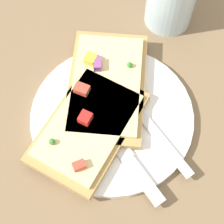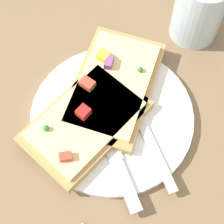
{
  "view_description": "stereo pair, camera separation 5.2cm",
  "coord_description": "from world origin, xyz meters",
  "px_view_note": "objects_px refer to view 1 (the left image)",
  "views": [
    {
      "loc": [
        0.12,
        -0.19,
        0.49
      ],
      "look_at": [
        0.0,
        0.0,
        0.02
      ],
      "focal_mm": 60.0,
      "sensor_mm": 36.0,
      "label": 1
    },
    {
      "loc": [
        0.16,
        -0.15,
        0.49
      ],
      "look_at": [
        0.0,
        0.0,
        0.02
      ],
      "focal_mm": 60.0,
      "sensor_mm": 36.0,
      "label": 2
    }
  ],
  "objects_px": {
    "fork": "(132,104)",
    "pizza_slice_main": "(106,86)",
    "knife": "(124,153)",
    "pizza_slice_corner": "(88,127)",
    "plate": "(112,117)"
  },
  "relations": [
    {
      "from": "pizza_slice_main",
      "to": "fork",
      "type": "bearing_deg",
      "value": 59.94
    },
    {
      "from": "knife",
      "to": "pizza_slice_corner",
      "type": "distance_m",
      "value": 0.06
    },
    {
      "from": "pizza_slice_corner",
      "to": "plate",
      "type": "bearing_deg",
      "value": 153.97
    },
    {
      "from": "fork",
      "to": "pizza_slice_main",
      "type": "bearing_deg",
      "value": 19.89
    },
    {
      "from": "fork",
      "to": "pizza_slice_main",
      "type": "height_order",
      "value": "pizza_slice_main"
    },
    {
      "from": "knife",
      "to": "pizza_slice_main",
      "type": "bearing_deg",
      "value": -21.01
    },
    {
      "from": "plate",
      "to": "knife",
      "type": "bearing_deg",
      "value": -41.23
    },
    {
      "from": "fork",
      "to": "pizza_slice_main",
      "type": "xyz_separation_m",
      "value": [
        -0.05,
        0.0,
        0.01
      ]
    },
    {
      "from": "knife",
      "to": "fork",
      "type": "bearing_deg",
      "value": -44.41
    },
    {
      "from": "fork",
      "to": "knife",
      "type": "bearing_deg",
      "value": 135.12
    },
    {
      "from": "plate",
      "to": "pizza_slice_corner",
      "type": "height_order",
      "value": "pizza_slice_corner"
    },
    {
      "from": "fork",
      "to": "plate",
      "type": "bearing_deg",
      "value": 84.55
    },
    {
      "from": "fork",
      "to": "knife",
      "type": "xyz_separation_m",
      "value": [
        0.03,
        -0.07,
        0.0
      ]
    },
    {
      "from": "fork",
      "to": "pizza_slice_corner",
      "type": "distance_m",
      "value": 0.07
    },
    {
      "from": "plate",
      "to": "fork",
      "type": "relative_size",
      "value": 1.04
    }
  ]
}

